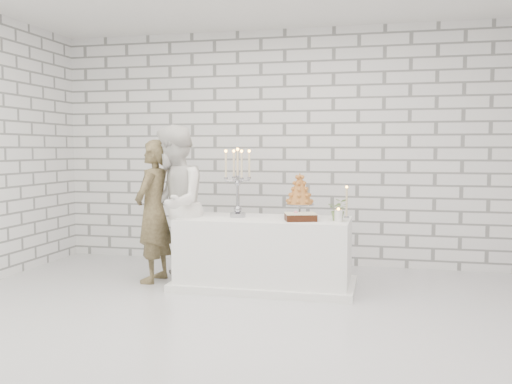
% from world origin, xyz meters
% --- Properties ---
extents(ground, '(6.00, 5.00, 0.01)m').
position_xyz_m(ground, '(0.00, 0.00, 0.00)').
color(ground, silver).
rests_on(ground, ground).
extents(wall_back, '(6.00, 0.01, 3.00)m').
position_xyz_m(wall_back, '(0.00, 2.50, 1.50)').
color(wall_back, white).
rests_on(wall_back, ground).
extents(wall_front, '(6.00, 0.01, 3.00)m').
position_xyz_m(wall_front, '(0.00, -2.50, 1.50)').
color(wall_front, white).
rests_on(wall_front, ground).
extents(cake_table, '(1.80, 0.80, 0.75)m').
position_xyz_m(cake_table, '(0.02, 1.16, 0.38)').
color(cake_table, white).
rests_on(cake_table, ground).
extents(groom, '(0.42, 0.60, 1.59)m').
position_xyz_m(groom, '(-1.24, 1.17, 0.79)').
color(groom, '#4C402A').
rests_on(groom, ground).
extents(bride, '(0.87, 1.00, 1.74)m').
position_xyz_m(bride, '(-0.97, 1.08, 0.87)').
color(bride, white).
rests_on(bride, ground).
extents(candelabra, '(0.36, 0.36, 0.74)m').
position_xyz_m(candelabra, '(-0.27, 1.17, 1.12)').
color(candelabra, '#95969F').
rests_on(candelabra, cake_table).
extents(croquembouche, '(0.32, 0.32, 0.48)m').
position_xyz_m(croquembouche, '(0.39, 1.26, 0.99)').
color(croquembouche, '#96541F').
rests_on(croquembouche, cake_table).
extents(chocolate_cake, '(0.36, 0.30, 0.08)m').
position_xyz_m(chocolate_cake, '(0.43, 1.02, 0.79)').
color(chocolate_cake, black).
rests_on(chocolate_cake, cake_table).
extents(pillar_candle, '(0.09, 0.09, 0.12)m').
position_xyz_m(pillar_candle, '(0.81, 1.03, 0.81)').
color(pillar_candle, white).
rests_on(pillar_candle, cake_table).
extents(extra_taper, '(0.06, 0.06, 0.32)m').
position_xyz_m(extra_taper, '(0.87, 1.36, 0.91)').
color(extra_taper, beige).
rests_on(extra_taper, cake_table).
extents(flowers, '(0.22, 0.20, 0.23)m').
position_xyz_m(flowers, '(0.81, 1.10, 0.87)').
color(flowers, '#59713D').
rests_on(flowers, cake_table).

